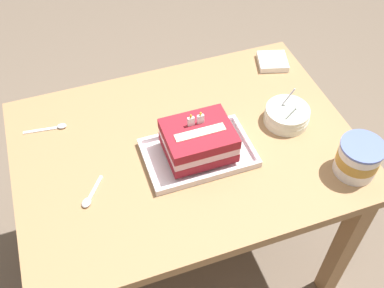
% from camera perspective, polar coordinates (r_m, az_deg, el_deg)
% --- Properties ---
extents(ground_plane, '(8.00, 8.00, 0.00)m').
position_cam_1_polar(ground_plane, '(2.03, -0.56, -13.20)').
color(ground_plane, '#6B5B4C').
extents(dining_table, '(1.08, 0.78, 0.70)m').
position_cam_1_polar(dining_table, '(1.53, -0.73, -2.66)').
color(dining_table, '#9E754C').
rests_on(dining_table, ground_plane).
extents(foil_tray, '(0.33, 0.22, 0.02)m').
position_cam_1_polar(foil_tray, '(1.42, 0.78, -1.23)').
color(foil_tray, silver).
rests_on(foil_tray, dining_table).
extents(birthday_cake, '(0.20, 0.17, 0.14)m').
position_cam_1_polar(birthday_cake, '(1.38, 0.81, 0.48)').
color(birthday_cake, maroon).
rests_on(birthday_cake, foil_tray).
extents(bowl_stack, '(0.15, 0.15, 0.12)m').
position_cam_1_polar(bowl_stack, '(1.54, 11.71, 3.53)').
color(bowl_stack, silver).
rests_on(bowl_stack, dining_table).
extents(ice_cream_tub, '(0.13, 0.13, 0.11)m').
position_cam_1_polar(ice_cream_tub, '(1.43, 19.98, -1.66)').
color(ice_cream_tub, white).
rests_on(ice_cream_tub, dining_table).
extents(serving_spoon_near_tray, '(0.14, 0.03, 0.01)m').
position_cam_1_polar(serving_spoon_near_tray, '(1.57, -16.62, 2.01)').
color(serving_spoon_near_tray, silver).
rests_on(serving_spoon_near_tray, dining_table).
extents(serving_spoon_by_bowls, '(0.09, 0.11, 0.01)m').
position_cam_1_polar(serving_spoon_by_bowls, '(1.35, -12.78, -6.77)').
color(serving_spoon_by_bowls, silver).
rests_on(serving_spoon_by_bowls, dining_table).
extents(napkin_pile, '(0.13, 0.13, 0.02)m').
position_cam_1_polar(napkin_pile, '(1.77, 9.98, 10.07)').
color(napkin_pile, white).
rests_on(napkin_pile, dining_table).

